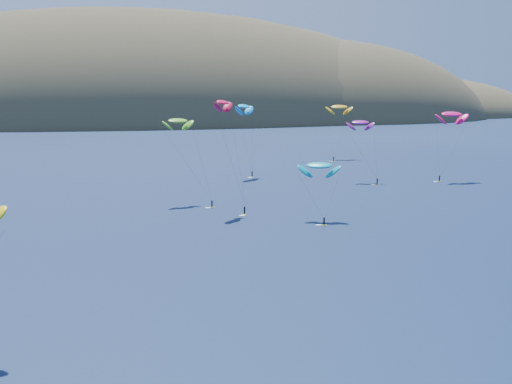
% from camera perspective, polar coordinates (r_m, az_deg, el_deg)
% --- Properties ---
extents(island, '(730.00, 300.00, 210.00)m').
position_cam_1_polar(island, '(622.59, -8.42, 4.80)').
color(island, '#3D3526').
rests_on(island, ground).
extents(kitesurfer_3, '(11.83, 14.46, 23.24)m').
position_cam_1_polar(kitesurfer_3, '(183.70, -6.27, 5.67)').
color(kitesurfer_3, yellow).
rests_on(kitesurfer_3, ground).
extents(kitesurfer_4, '(9.70, 9.97, 25.64)m').
position_cam_1_polar(kitesurfer_4, '(234.07, -0.96, 6.86)').
color(kitesurfer_4, yellow).
rests_on(kitesurfer_4, ground).
extents(kitesurfer_5, '(10.06, 11.66, 14.74)m').
position_cam_1_polar(kitesurfer_5, '(160.29, 5.08, 2.13)').
color(kitesurfer_5, yellow).
rests_on(kitesurfer_5, ground).
extents(kitesurfer_6, '(9.07, 12.93, 20.71)m').
position_cam_1_polar(kitesurfer_6, '(225.52, 8.35, 5.52)').
color(kitesurfer_6, yellow).
rests_on(kitesurfer_6, ground).
extents(kitesurfer_8, '(11.60, 6.35, 23.86)m').
position_cam_1_polar(kitesurfer_8, '(233.41, 15.39, 6.02)').
color(kitesurfer_8, yellow).
rests_on(kitesurfer_8, ground).
extents(kitesurfer_9, '(8.24, 10.37, 28.13)m').
position_cam_1_polar(kitesurfer_9, '(168.14, -2.67, 7.15)').
color(kitesurfer_9, yellow).
rests_on(kitesurfer_9, ground).
extents(kitesurfer_11, '(12.90, 15.37, 23.90)m').
position_cam_1_polar(kitesurfer_11, '(294.45, 6.67, 6.78)').
color(kitesurfer_11, yellow).
rests_on(kitesurfer_11, ground).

